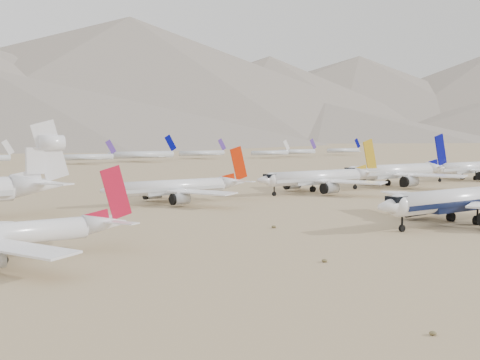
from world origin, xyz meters
The scene contains 10 objects.
ground centered at (0.00, 0.00, 0.00)m, with size 7000.00×7000.00×0.00m, color olive.
main_airliner centered at (7.16, -3.19, 4.96)m, with size 51.16×49.97×18.06m.
second_airliner centered at (-82.20, 12.83, 3.82)m, with size 38.47×37.60×13.64m.
row2_navy_widebody centered at (65.13, 64.73, 5.27)m, with size 53.05×51.88×18.87m.
row2_gold_tail centered at (26.92, 63.01, 4.77)m, with size 47.94×46.89×17.07m.
row2_orange_tail centered at (-24.48, 63.69, 4.26)m, with size 42.58×41.65×15.19m.
row2_blue_far centered at (113.44, 67.75, 4.89)m, with size 49.36×48.26×17.54m.
distant_storage_row centered at (16.07, 294.44, 4.39)m, with size 576.78×62.04×15.96m.
foothills centered at (526.68, 1100.00, 67.15)m, with size 4637.50×1395.00×155.00m.
desert_scrub centered at (-30.36, -24.48, 0.29)m, with size 206.06×121.67×0.63m.
Camera 1 is at (-103.81, -78.56, 18.69)m, focal length 45.00 mm.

